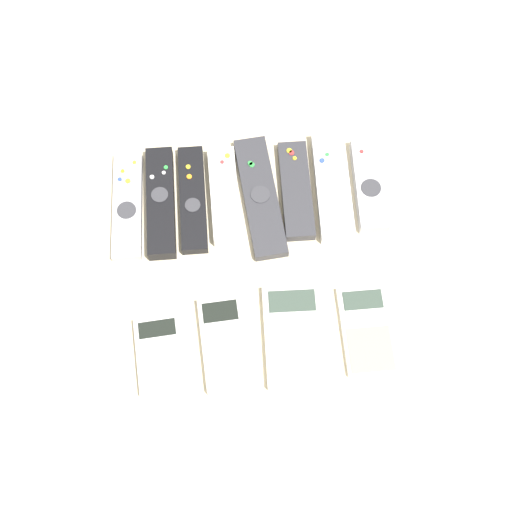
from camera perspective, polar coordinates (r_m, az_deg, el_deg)
The scene contains 13 objects.
ground_plane at distance 1.10m, azimuth 0.16°, elevation -1.73°, with size 3.00×3.00×0.00m, color beige.
remote_0 at distance 1.16m, azimuth -10.24°, elevation 3.97°, with size 0.05×0.19×0.02m.
remote_1 at distance 1.15m, azimuth -7.63°, elevation 4.28°, with size 0.05×0.19×0.03m.
remote_2 at distance 1.15m, azimuth -5.09°, elevation 4.56°, with size 0.05×0.19×0.02m.
remote_3 at distance 1.14m, azimuth -2.55°, elevation 4.86°, with size 0.05×0.17×0.03m.
remote_4 at distance 1.15m, azimuth 0.34°, elevation 4.76°, with size 0.07×0.22×0.02m.
remote_5 at distance 1.15m, azimuth 3.22°, elevation 5.29°, with size 0.05×0.17×0.02m.
remote_6 at distance 1.16m, azimuth 6.14°, elevation 5.55°, with size 0.06×0.19×0.02m.
remote_7 at distance 1.17m, azimuth 9.04°, elevation 5.62°, with size 0.05×0.16×0.03m.
calculator_0 at distance 1.06m, azimuth -7.66°, elevation -7.89°, with size 0.07×0.12×0.02m.
calculator_1 at distance 1.05m, azimuth -2.56°, elevation -7.04°, with size 0.07×0.14×0.02m.
calculator_2 at distance 1.06m, azimuth 3.08°, elevation -6.42°, with size 0.10×0.16×0.02m.
calculator_3 at distance 1.08m, azimuth 8.86°, elevation -5.87°, with size 0.08×0.14×0.01m.
Camera 1 is at (-0.04, -0.40, 1.02)m, focal length 50.00 mm.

